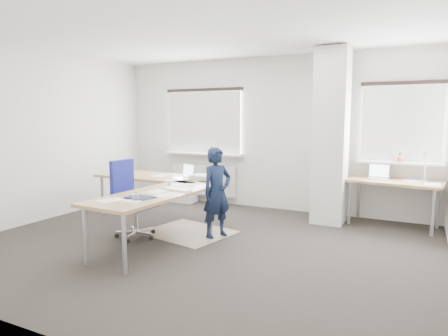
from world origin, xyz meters
The scene contains 8 objects.
ground centered at (0.00, 0.00, 0.00)m, with size 6.00×6.00×0.00m, color black.
room_shell centered at (0.18, 0.45, 1.75)m, with size 6.04×5.04×2.82m.
floor_mat centered at (-0.44, 0.43, 0.00)m, with size 1.21×1.02×0.01m, color olive.
white_crate centered at (-1.65, 2.25, 0.14)m, with size 0.47×0.33×0.28m, color white.
desk_main centered at (-0.88, 0.28, 0.69)m, with size 2.41×2.72×0.96m.
desk_side centered at (2.26, 2.15, 0.69)m, with size 1.49×0.91×1.22m.
task_chair centered at (-1.01, -0.12, 0.31)m, with size 0.60×0.59×1.10m.
person centered at (0.04, 0.43, 0.64)m, with size 0.47×0.31×1.29m, color black.
Camera 1 is at (2.61, -4.51, 1.70)m, focal length 32.00 mm.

